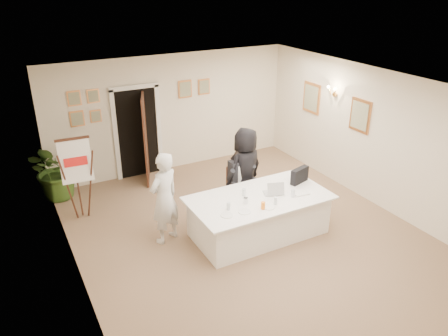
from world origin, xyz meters
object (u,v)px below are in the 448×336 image
at_px(laptop_bag, 300,175).
at_px(oj_glass, 263,206).
at_px(standing_woman, 245,169).
at_px(laptop, 272,187).
at_px(conference_table, 259,215).
at_px(paper_stack, 301,193).
at_px(flip_chart, 78,183).
at_px(standing_man, 164,198).
at_px(seated_man, 240,180).
at_px(steel_jug, 246,201).
at_px(potted_palm, 57,168).

distance_m(laptop_bag, oj_glass, 1.30).
xyz_separation_m(standing_woman, laptop, (-0.03, -1.01, 0.05)).
height_order(laptop_bag, oj_glass, laptop_bag).
relative_size(conference_table, laptop_bag, 5.99).
bearing_deg(paper_stack, flip_chart, 145.59).
relative_size(standing_man, paper_stack, 6.20).
bearing_deg(seated_man, standing_woman, -2.65).
bearing_deg(flip_chart, standing_man, -52.11).
bearing_deg(laptop, standing_woman, 107.68).
bearing_deg(steel_jug, potted_palm, 127.86).
distance_m(conference_table, standing_woman, 1.17).
height_order(potted_palm, laptop, potted_palm).
bearing_deg(laptop, paper_stack, -11.38).
bearing_deg(potted_palm, standing_woman, -34.82).
distance_m(potted_palm, paper_stack, 5.17).
bearing_deg(standing_woman, laptop, 74.43).
height_order(flip_chart, oj_glass, flip_chart).
height_order(laptop, steel_jug, laptop).
bearing_deg(steel_jug, laptop, 9.12).
xyz_separation_m(flip_chart, oj_glass, (2.58, -2.54, 0.06)).
bearing_deg(standing_man, standing_woman, 167.95).
height_order(laptop, oj_glass, laptop).
bearing_deg(seated_man, standing_man, 179.24).
bearing_deg(steel_jug, flip_chart, 137.39).
distance_m(seated_man, standing_man, 1.81).
xyz_separation_m(standing_man, steel_jug, (1.24, -0.71, -0.03)).
bearing_deg(oj_glass, standing_man, 143.96).
xyz_separation_m(laptop_bag, steel_jug, (-1.34, -0.23, -0.09)).
bearing_deg(oj_glass, steel_jug, 117.47).
height_order(standing_man, laptop_bag, standing_man).
relative_size(standing_woman, laptop_bag, 4.03).
relative_size(conference_table, seated_man, 1.97).
distance_m(conference_table, flip_chart, 3.52).
relative_size(standing_man, standing_woman, 1.00).
height_order(seated_man, potted_palm, potted_palm).
xyz_separation_m(potted_palm, oj_glass, (2.81, -3.72, 0.16)).
bearing_deg(standing_man, potted_palm, -86.39).
bearing_deg(flip_chart, laptop_bag, -27.93).
relative_size(paper_stack, steel_jug, 2.51).
relative_size(potted_palm, paper_stack, 4.89).
bearing_deg(potted_palm, laptop, -45.29).
height_order(conference_table, laptop_bag, laptop_bag).
distance_m(seated_man, paper_stack, 1.38).
height_order(standing_woman, laptop_bag, standing_woman).
relative_size(potted_palm, steel_jug, 12.28).
xyz_separation_m(conference_table, standing_man, (-1.58, 0.62, 0.46)).
xyz_separation_m(laptop, paper_stack, (0.45, -0.27, -0.12)).
relative_size(laptop, steel_jug, 3.09).
distance_m(standing_woman, laptop, 1.01).
xyz_separation_m(seated_man, laptop, (0.11, -0.98, 0.27)).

